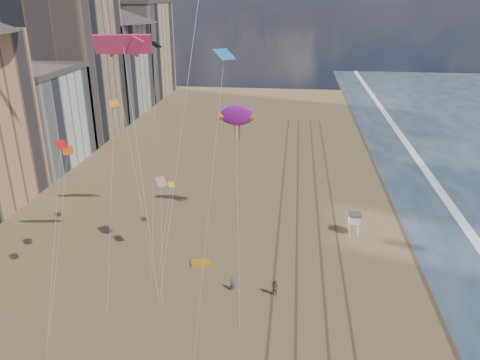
# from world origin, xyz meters

# --- Properties ---
(wet_sand) EXTENTS (260.00, 260.00, 0.00)m
(wet_sand) POSITION_xyz_m (19.00, 40.00, 0.00)
(wet_sand) COLOR #42301E
(wet_sand) RESTS_ON ground
(foam) EXTENTS (260.00, 260.00, 0.00)m
(foam) POSITION_xyz_m (23.20, 40.00, 0.00)
(foam) COLOR white
(foam) RESTS_ON ground
(tracks) EXTENTS (7.68, 120.00, 0.01)m
(tracks) POSITION_xyz_m (2.55, 30.00, 0.01)
(tracks) COLOR brown
(tracks) RESTS_ON ground
(buildings) EXTENTS (34.72, 131.35, 29.00)m
(buildings) POSITION_xyz_m (-45.73, 65.59, 13.55)
(buildings) COLOR #C6B284
(buildings) RESTS_ON ground
(lifeguard_stand) EXTENTS (1.61, 1.61, 2.90)m
(lifeguard_stand) POSITION_xyz_m (8.28, 32.85, 2.24)
(lifeguard_stand) COLOR white
(lifeguard_stand) RESTS_ON ground
(grounded_kite) EXTENTS (2.42, 1.86, 0.24)m
(grounded_kite) POSITION_xyz_m (-9.60, 23.68, 0.12)
(grounded_kite) COLOR orange
(grounded_kite) RESTS_ON ground
(show_kite) EXTENTS (4.38, 10.89, 25.08)m
(show_kite) POSITION_xyz_m (-6.72, 34.01, 14.68)
(show_kite) COLOR #8F1693
(show_kite) RESTS_ON ground
(kite_flyer_a) EXTENTS (0.65, 0.52, 1.54)m
(kite_flyer_a) POSITION_xyz_m (-5.33, 19.07, 0.77)
(kite_flyer_a) COLOR #505467
(kite_flyer_a) RESTS_ON ground
(kite_flyer_b) EXTENTS (1.15, 1.08, 1.87)m
(kite_flyer_b) POSITION_xyz_m (-0.98, 18.60, 0.94)
(kite_flyer_b) COLOR #9C544F
(kite_flyer_b) RESTS_ON ground
(small_kites) EXTENTS (17.13, 17.59, 17.60)m
(small_kites) POSITION_xyz_m (-13.78, 21.73, 17.85)
(small_kites) COLOR orange
(small_kites) RESTS_ON ground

